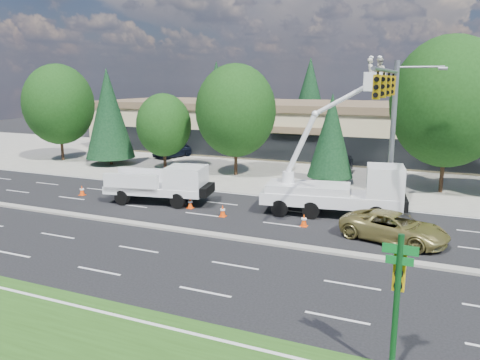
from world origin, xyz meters
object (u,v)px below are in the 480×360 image
at_px(street_sign_pole, 398,290).
at_px(bucket_truck, 343,184).
at_px(minivan, 394,227).
at_px(utility_pickup, 163,188).
at_px(signal_mast, 391,113).

relative_size(street_sign_pole, bucket_truck, 0.44).
bearing_deg(minivan, street_sign_pole, -158.88).
bearing_deg(bucket_truck, utility_pickup, 179.40).
bearing_deg(utility_pickup, bucket_truck, -2.41).
distance_m(bucket_truck, minivan, 4.94).
height_order(signal_mast, bucket_truck, bucket_truck).
height_order(street_sign_pole, minivan, street_sign_pole).
relative_size(utility_pickup, minivan, 1.31).
bearing_deg(signal_mast, utility_pickup, -169.96).
bearing_deg(utility_pickup, minivan, -18.08).
xyz_separation_m(signal_mast, utility_pickup, (-13.58, -2.41, -5.04)).
relative_size(street_sign_pole, utility_pickup, 0.59).
bearing_deg(signal_mast, bucket_truck, -162.50).
relative_size(signal_mast, minivan, 1.96).
height_order(signal_mast, street_sign_pole, signal_mast).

